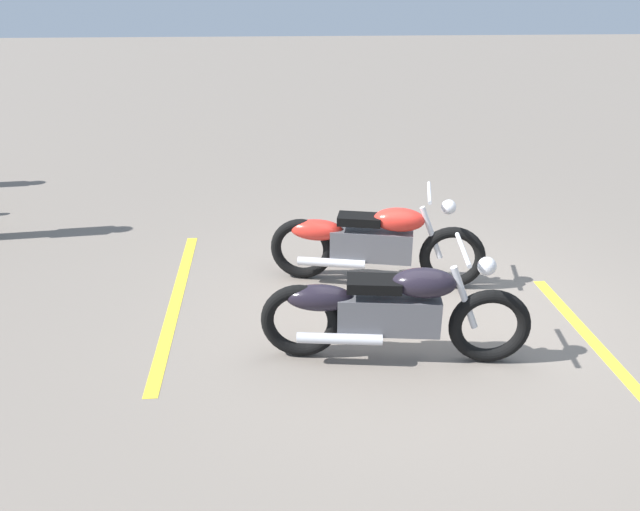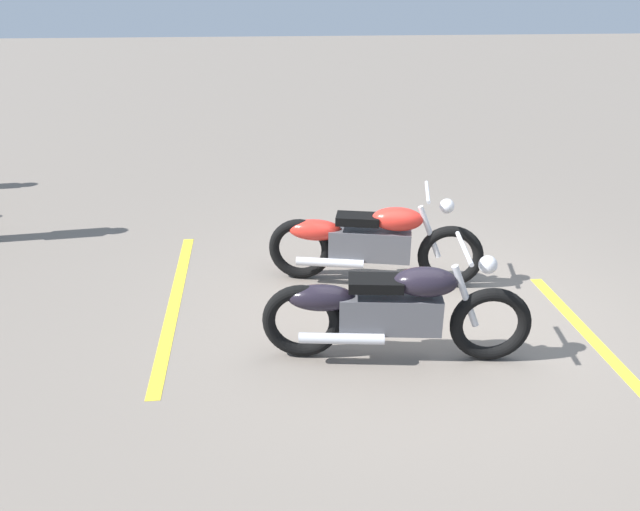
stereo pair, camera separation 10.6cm
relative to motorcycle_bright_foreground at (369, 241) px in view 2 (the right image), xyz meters
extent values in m
plane|color=slate|center=(-0.43, 0.72, -0.46)|extent=(60.00, 60.00, 0.00)
torus|color=black|center=(-0.82, 0.17, -0.13)|extent=(0.68, 0.25, 0.67)
torus|color=black|center=(0.71, -0.15, -0.13)|extent=(0.68, 0.25, 0.67)
cube|color=#59595E|center=(-0.01, 0.00, -0.04)|extent=(0.87, 0.39, 0.32)
ellipsoid|color=red|center=(-0.27, 0.05, 0.26)|extent=(0.57, 0.38, 0.24)
ellipsoid|color=red|center=(0.55, -0.12, 0.10)|extent=(0.60, 0.35, 0.22)
cube|color=black|center=(0.12, -0.03, 0.24)|extent=(0.48, 0.33, 0.09)
cylinder|color=silver|center=(-0.60, 0.12, 0.13)|extent=(0.27, 0.11, 0.56)
cylinder|color=silver|center=(-0.55, 0.11, 0.56)|extent=(0.16, 0.61, 0.04)
sphere|color=silver|center=(-0.74, 0.16, 0.42)|extent=(0.15, 0.15, 0.15)
cylinder|color=silver|center=(0.41, 0.05, -0.20)|extent=(0.70, 0.23, 0.09)
torus|color=black|center=(-0.77, 1.53, -0.13)|extent=(0.68, 0.19, 0.67)
torus|color=black|center=(0.78, 1.34, -0.13)|extent=(0.68, 0.19, 0.67)
cube|color=#59595E|center=(0.05, 1.43, -0.04)|extent=(0.86, 0.32, 0.32)
ellipsoid|color=black|center=(-0.22, 1.46, 0.26)|extent=(0.55, 0.34, 0.24)
ellipsoid|color=black|center=(0.62, 1.36, 0.10)|extent=(0.59, 0.31, 0.22)
cube|color=black|center=(0.18, 1.42, 0.24)|extent=(0.47, 0.29, 0.09)
cylinder|color=silver|center=(-0.54, 1.51, 0.13)|extent=(0.27, 0.09, 0.56)
cylinder|color=silver|center=(-0.49, 1.50, 0.56)|extent=(0.11, 0.62, 0.04)
sphere|color=silver|center=(-0.69, 1.52, 0.42)|extent=(0.15, 0.15, 0.15)
cylinder|color=silver|center=(0.47, 1.52, -0.20)|extent=(0.71, 0.17, 0.09)
cube|color=yellow|center=(-1.83, 1.71, -0.46)|extent=(0.18, 3.20, 0.01)
cube|color=yellow|center=(1.99, 0.27, -0.46)|extent=(0.18, 3.20, 0.01)
camera|label=1|loc=(0.92, 5.83, 2.50)|focal=34.81mm
camera|label=2|loc=(1.02, 5.82, 2.50)|focal=34.81mm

